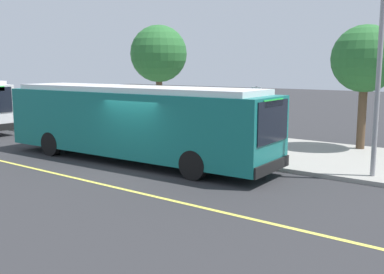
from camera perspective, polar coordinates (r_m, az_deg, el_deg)
ground_plane at (r=16.58m, az=-7.12°, el=-4.07°), size 120.00×120.00×0.00m
sidewalk_curb at (r=21.17m, az=4.30°, el=-0.99°), size 44.00×6.40×0.15m
lane_stripe_center at (r=15.13m, az=-12.99°, el=-5.47°), size 36.00×0.14×0.01m
transit_bus_main at (r=17.77m, az=-7.48°, el=2.09°), size 12.06×3.09×2.95m
bus_shelter at (r=21.13m, az=4.11°, el=4.03°), size 2.90×1.60×2.48m
waiting_bench at (r=21.00m, az=5.11°, el=0.46°), size 1.60×0.48×0.95m
route_sign_post at (r=17.55m, az=8.10°, el=3.11°), size 0.44×0.08×2.80m
pedestrian_commuter at (r=20.26m, az=-3.90°, el=1.55°), size 0.24×0.40×1.69m
street_tree_near_shelter at (r=25.46m, az=-4.24°, el=10.41°), size 3.15×3.15×5.84m
street_tree_upstreet at (r=20.78m, az=21.08°, el=9.15°), size 2.87×2.87×5.33m
utility_pole at (r=15.58m, az=22.56°, el=6.95°), size 0.16×0.16×6.40m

